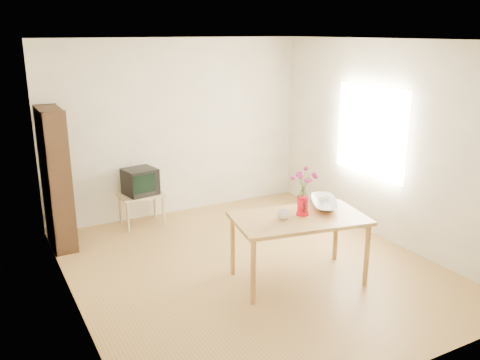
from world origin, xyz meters
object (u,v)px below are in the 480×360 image
pitcher (303,207)px  bowl (325,189)px  table (299,224)px  mug (283,215)px  television (140,181)px

pitcher → bowl: bearing=45.3°
table → bowl: size_ratio=3.62×
table → bowl: (0.45, 0.16, 0.28)m
table → bowl: 0.56m
bowl → table: bearing=-160.9°
table → mug: 0.24m
pitcher → mug: bearing=-148.9°
pitcher → bowl: 0.42m
mug → television: mug is taller
table → pitcher: bearing=41.8°
table → television: (-1.00, 2.49, -0.02)m
bowl → television: (-1.45, 2.33, -0.30)m
mug → television: size_ratio=0.26×
television → mug: bearing=-81.9°
pitcher → mug: (-0.26, -0.01, -0.05)m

